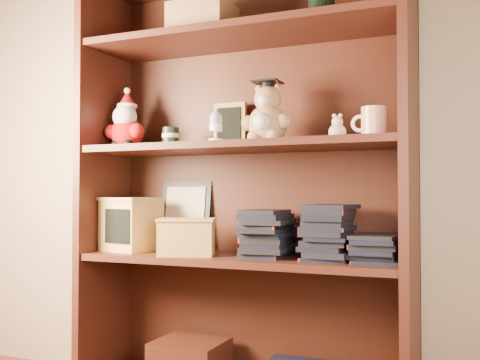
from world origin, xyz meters
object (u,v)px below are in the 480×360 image
at_px(bookcase, 245,192).
at_px(treats_box, 131,224).
at_px(teacher_mug, 373,123).
at_px(grad_teddy_bear, 267,118).

relative_size(bookcase, treats_box, 7.28).
bearing_deg(teacher_mug, treats_box, -179.94).
xyz_separation_m(grad_teddy_bear, teacher_mug, (0.37, 0.01, -0.03)).
xyz_separation_m(bookcase, teacher_mug, (0.47, -0.05, 0.22)).
height_order(grad_teddy_bear, teacher_mug, grad_teddy_bear).
bearing_deg(teacher_mug, bookcase, 173.91).
relative_size(grad_teddy_bear, teacher_mug, 1.92).
height_order(teacher_mug, treats_box, teacher_mug).
relative_size(teacher_mug, treats_box, 0.53).
relative_size(grad_teddy_bear, treats_box, 1.02).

